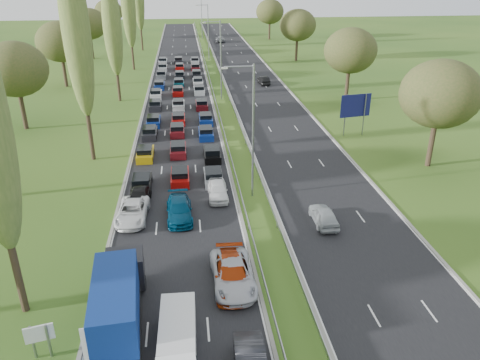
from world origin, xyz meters
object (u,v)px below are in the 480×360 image
near_car_3 (139,197)px  white_van_rear (178,332)px  info_sign (40,337)px  blue_lorry (119,298)px  near_car_2 (132,211)px  direction_sign (355,107)px

near_car_3 → white_van_rear: bearing=-76.8°
near_car_3 → info_sign: 17.90m
near_car_3 → blue_lorry: (0.13, -15.43, 1.21)m
near_car_2 → info_sign: bearing=-100.2°
near_car_2 → near_car_3: bearing=85.5°
blue_lorry → direction_sign: (24.91, 31.44, 1.67)m
near_car_2 → info_sign: size_ratio=2.50×
white_van_rear → info_sign: bearing=-179.7°
white_van_rear → direction_sign: (21.58, 33.61, 2.56)m
near_car_2 → direction_sign: 31.66m
white_van_rear → direction_sign: 40.02m
blue_lorry → near_car_3: bearing=85.9°
blue_lorry → info_sign: 4.43m
direction_sign → near_car_2: bearing=-143.6°
direction_sign → blue_lorry: bearing=-128.4°
near_car_3 → blue_lorry: 15.48m
near_car_2 → blue_lorry: 12.80m
near_car_2 → blue_lorry: (0.48, -12.74, 1.15)m
white_van_rear → direction_sign: bearing=58.4°
direction_sign → info_sign: bearing=-130.7°
near_car_3 → blue_lorry: bearing=-87.5°
white_van_rear → blue_lorry: bearing=148.0°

